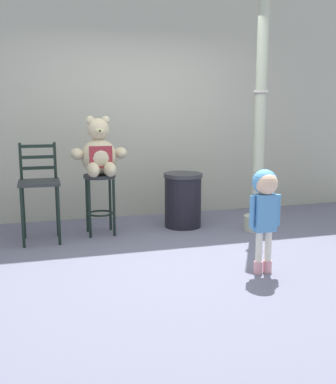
# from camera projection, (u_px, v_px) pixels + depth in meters

# --- Properties ---
(ground_plane) EXTENTS (24.00, 24.00, 0.00)m
(ground_plane) POSITION_uv_depth(u_px,v_px,m) (172.00, 259.00, 4.40)
(ground_plane) COLOR slate
(building_wall) EXTENTS (7.57, 0.30, 3.60)m
(building_wall) POSITION_uv_depth(u_px,v_px,m) (128.00, 85.00, 6.05)
(building_wall) COLOR #A09F8F
(building_wall) RESTS_ON ground_plane
(bar_stool_with_teddy) EXTENTS (0.37, 0.37, 0.71)m
(bar_stool_with_teddy) POSITION_uv_depth(u_px,v_px,m) (100.00, 192.00, 5.22)
(bar_stool_with_teddy) COLOR #26292B
(bar_stool_with_teddy) RESTS_ON ground_plane
(teddy_bear) EXTENTS (0.65, 0.58, 0.67)m
(teddy_bear) POSITION_uv_depth(u_px,v_px,m) (99.00, 154.00, 5.10)
(teddy_bear) COLOR #BAAC8A
(teddy_bear) RESTS_ON bar_stool_with_teddy
(child_walking) EXTENTS (0.30, 0.24, 0.94)m
(child_walking) POSITION_uv_depth(u_px,v_px,m) (265.00, 199.00, 3.91)
(child_walking) COLOR pink
(child_walking) RESTS_ON ground_plane
(trash_bin) EXTENTS (0.49, 0.49, 0.68)m
(trash_bin) POSITION_uv_depth(u_px,v_px,m) (183.00, 200.00, 5.58)
(trash_bin) COLOR black
(trash_bin) RESTS_ON ground_plane
(lamppost) EXTENTS (0.31, 0.31, 2.87)m
(lamppost) POSITION_uv_depth(u_px,v_px,m) (259.00, 137.00, 5.27)
(lamppost) COLOR #AAA994
(lamppost) RESTS_ON ground_plane
(bar_chair_empty) EXTENTS (0.44, 0.44, 1.10)m
(bar_chair_empty) POSITION_uv_depth(u_px,v_px,m) (39.00, 186.00, 4.91)
(bar_chair_empty) COLOR #26292B
(bar_chair_empty) RESTS_ON ground_plane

